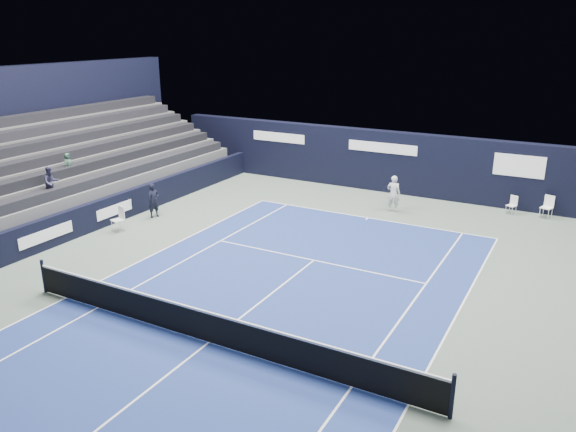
# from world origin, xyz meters

# --- Properties ---
(ground) EXTENTS (48.00, 48.00, 0.00)m
(ground) POSITION_xyz_m (0.00, 2.00, 0.00)
(ground) COLOR #505F54
(ground) RESTS_ON ground
(court_surface) EXTENTS (10.97, 23.77, 0.01)m
(court_surface) POSITION_xyz_m (0.00, 0.00, 0.00)
(court_surface) COLOR navy
(court_surface) RESTS_ON ground
(folding_chair_back_a) EXTENTS (0.48, 0.50, 0.83)m
(folding_chair_back_a) POSITION_xyz_m (5.51, 15.65, 0.55)
(folding_chair_back_a) COLOR silver
(folding_chair_back_a) RESTS_ON ground
(folding_chair_back_b) EXTENTS (0.56, 0.55, 1.01)m
(folding_chair_back_b) POSITION_xyz_m (6.93, 15.76, 0.57)
(folding_chair_back_b) COLOR white
(folding_chair_back_b) RESTS_ON ground
(line_judge_chair) EXTENTS (0.56, 0.55, 1.03)m
(line_judge_chair) POSITION_xyz_m (-8.48, 5.41, 0.59)
(line_judge_chair) COLOR white
(line_judge_chair) RESTS_ON ground
(line_judge) EXTENTS (0.52, 0.65, 1.54)m
(line_judge) POSITION_xyz_m (-8.43, 7.47, 0.77)
(line_judge) COLOR black
(line_judge) RESTS_ON ground
(court_markings) EXTENTS (11.03, 23.83, 0.00)m
(court_markings) POSITION_xyz_m (0.00, 0.00, 0.01)
(court_markings) COLOR white
(court_markings) RESTS_ON court_surface
(tennis_net) EXTENTS (12.90, 0.10, 1.10)m
(tennis_net) POSITION_xyz_m (0.00, 0.00, 0.51)
(tennis_net) COLOR black
(tennis_net) RESTS_ON ground
(back_sponsor_wall) EXTENTS (26.00, 0.63, 3.10)m
(back_sponsor_wall) POSITION_xyz_m (0.01, 16.50, 1.55)
(back_sponsor_wall) COLOR black
(back_sponsor_wall) RESTS_ON ground
(side_barrier_left) EXTENTS (0.33, 22.00, 1.20)m
(side_barrier_left) POSITION_xyz_m (-9.50, 5.97, 0.60)
(side_barrier_left) COLOR black
(side_barrier_left) RESTS_ON ground
(spectator_stand) EXTENTS (6.00, 18.00, 6.40)m
(spectator_stand) POSITION_xyz_m (-13.28, 6.99, 1.95)
(spectator_stand) COLOR #4B4C4E
(spectator_stand) RESTS_ON ground
(tennis_player) EXTENTS (0.67, 0.86, 1.68)m
(tennis_player) POSITION_xyz_m (0.60, 13.40, 0.84)
(tennis_player) COLOR silver
(tennis_player) RESTS_ON ground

